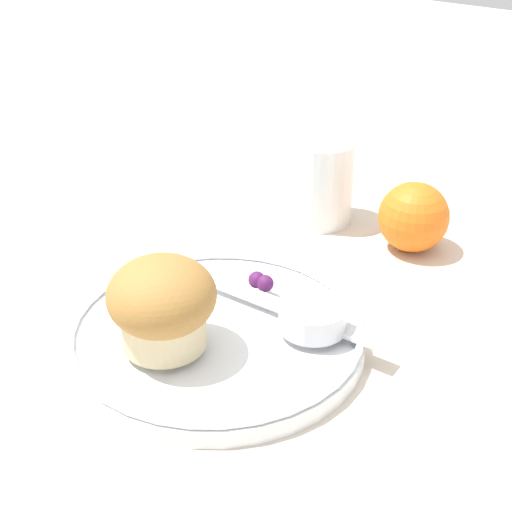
# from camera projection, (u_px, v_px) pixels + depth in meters

# --- Properties ---
(ground_plane) EXTENTS (3.00, 3.00, 0.00)m
(ground_plane) POSITION_uv_depth(u_px,v_px,m) (217.00, 343.00, 0.57)
(ground_plane) COLOR beige
(plate) EXTENTS (0.23, 0.23, 0.02)m
(plate) POSITION_uv_depth(u_px,v_px,m) (222.00, 335.00, 0.56)
(plate) COLOR white
(plate) RESTS_ON ground_plane
(muffin) EXTENTS (0.08, 0.08, 0.07)m
(muffin) POSITION_uv_depth(u_px,v_px,m) (162.00, 304.00, 0.51)
(muffin) COLOR beige
(muffin) RESTS_ON plate
(cream_ramekin) EXTENTS (0.05, 0.05, 0.02)m
(cream_ramekin) POSITION_uv_depth(u_px,v_px,m) (313.00, 315.00, 0.55)
(cream_ramekin) COLOR silver
(cream_ramekin) RESTS_ON plate
(berry_pair) EXTENTS (0.03, 0.01, 0.01)m
(berry_pair) POSITION_uv_depth(u_px,v_px,m) (263.00, 283.00, 0.59)
(berry_pair) COLOR #4C194C
(berry_pair) RESTS_ON plate
(butter_knife) EXTENTS (0.19, 0.03, 0.00)m
(butter_knife) POSITION_uv_depth(u_px,v_px,m) (279.00, 305.00, 0.57)
(butter_knife) COLOR silver
(butter_knife) RESTS_ON plate
(orange_fruit) EXTENTS (0.07, 0.07, 0.07)m
(orange_fruit) POSITION_uv_depth(u_px,v_px,m) (413.00, 217.00, 0.69)
(orange_fruit) COLOR orange
(orange_fruit) RESTS_ON ground_plane
(juice_glass) EXTENTS (0.07, 0.07, 0.09)m
(juice_glass) POSITION_uv_depth(u_px,v_px,m) (320.00, 181.00, 0.74)
(juice_glass) COLOR silver
(juice_glass) RESTS_ON ground_plane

